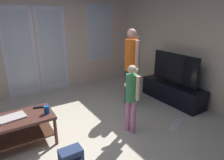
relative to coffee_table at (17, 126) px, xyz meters
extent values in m
cube|color=beige|center=(0.82, -0.48, -0.36)|extent=(5.66, 5.32, 0.02)
cube|color=beige|center=(0.82, 2.15, 1.09)|extent=(5.66, 0.06, 2.88)
cube|color=white|center=(0.43, 2.11, 0.70)|extent=(0.74, 0.02, 2.17)
cube|color=silver|center=(0.43, 2.10, 0.75)|extent=(0.58, 0.01, 1.87)
cube|color=white|center=(1.21, 2.11, 0.70)|extent=(0.74, 0.02, 2.17)
cube|color=silver|center=(1.21, 2.10, 0.75)|extent=(0.58, 0.01, 1.87)
cube|color=white|center=(2.58, 2.11, 1.09)|extent=(0.78, 0.02, 1.53)
cube|color=silver|center=(2.58, 2.10, 1.09)|extent=(0.72, 0.01, 1.47)
cube|color=beige|center=(3.62, -0.48, 1.09)|extent=(0.06, 5.32, 2.88)
cube|color=#4E2C24|center=(0.00, 0.00, 0.11)|extent=(1.07, 0.58, 0.04)
cube|color=#4E2B1C|center=(0.00, 0.00, -0.18)|extent=(0.99, 0.50, 0.02)
cylinder|color=#4E2C24|center=(0.50, -0.26, -0.13)|extent=(0.05, 0.05, 0.44)
cylinder|color=#4E2C24|center=(0.50, 0.26, -0.13)|extent=(0.05, 0.05, 0.44)
cube|color=black|center=(3.27, -0.10, -0.13)|extent=(0.47, 1.52, 0.44)
cube|color=black|center=(3.27, -0.85, -0.11)|extent=(0.40, 0.02, 0.24)
cube|color=black|center=(3.27, -0.10, 0.11)|extent=(0.08, 0.42, 0.04)
cube|color=black|center=(3.27, -0.10, 0.45)|extent=(0.04, 1.20, 0.65)
cube|color=black|center=(3.25, -0.10, 0.45)|extent=(0.00, 1.15, 0.60)
cylinder|color=navy|center=(2.31, 0.15, 0.06)|extent=(0.11, 0.11, 0.82)
cylinder|color=navy|center=(2.29, 0.33, 0.06)|extent=(0.11, 0.11, 0.82)
cylinder|color=orange|center=(2.30, 0.24, 0.78)|extent=(0.27, 0.27, 0.64)
sphere|color=#DAA38A|center=(2.30, 0.24, 1.22)|extent=(0.20, 0.20, 0.20)
cylinder|color=#DAA38A|center=(2.32, 0.06, 0.82)|extent=(0.09, 0.09, 0.57)
cylinder|color=#DAA38A|center=(2.46, 0.44, 0.89)|extent=(0.45, 0.14, 0.49)
cube|color=white|center=(2.65, 0.46, 0.68)|extent=(0.12, 0.05, 0.12)
cylinder|color=pink|center=(1.70, -0.64, -0.06)|extent=(0.08, 0.08, 0.58)
cylinder|color=pink|center=(1.67, -0.52, -0.06)|extent=(0.08, 0.08, 0.58)
cylinder|color=#3B894D|center=(1.69, -0.58, 0.45)|extent=(0.19, 0.19, 0.45)
sphere|color=beige|center=(1.69, -0.58, 0.76)|extent=(0.14, 0.14, 0.14)
cylinder|color=beige|center=(1.72, -0.71, 0.48)|extent=(0.07, 0.07, 0.40)
cylinder|color=beige|center=(1.82, -0.42, 0.56)|extent=(0.37, 0.15, 0.28)
cube|color=white|center=(1.98, -0.38, 0.45)|extent=(0.14, 0.07, 0.10)
cube|color=navy|center=(0.52, -0.85, -0.21)|extent=(0.29, 0.19, 0.28)
cube|color=white|center=(2.51, -0.90, -0.34)|extent=(0.45, 0.30, 0.02)
cube|color=silver|center=(2.51, -0.90, -0.33)|extent=(0.40, 0.25, 0.00)
cube|color=#BBB2B0|center=(-0.03, 0.02, 0.14)|extent=(0.38, 0.29, 0.03)
cylinder|color=#164693|center=(0.44, -0.10, 0.19)|extent=(0.08, 0.08, 0.12)
cube|color=black|center=(0.37, 0.16, 0.14)|extent=(0.18, 0.10, 0.02)
camera|label=1|loc=(-0.13, -2.88, 1.57)|focal=30.94mm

